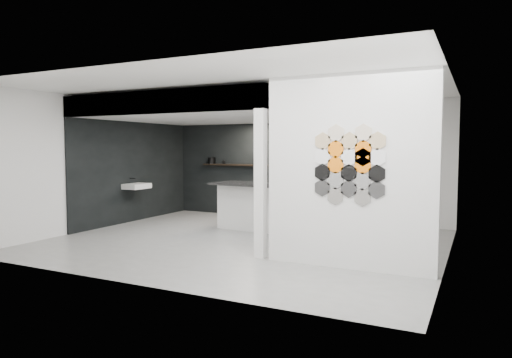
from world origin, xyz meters
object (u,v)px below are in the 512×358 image
object	(u,v)px
bottle_dark	(254,161)
partition_panel	(349,172)
kettle	(296,162)
glass_vase	(305,162)
stockpot	(212,161)
kitchen_island	(257,206)
glass_bowl	(305,163)
wall_basin	(137,186)
utensil_cup	(224,162)

from	to	relation	value
bottle_dark	partition_panel	bearing A→B (deg)	-48.33
kettle	glass_vase	distance (m)	0.24
partition_panel	stockpot	distance (m)	6.08
kitchen_island	glass_bowl	world-z (taller)	kitchen_island
glass_bowl	kitchen_island	bearing A→B (deg)	-105.67
wall_basin	partition_panel	bearing A→B (deg)	-18.23
kitchen_island	utensil_cup	bearing A→B (deg)	142.03
kettle	glass_vase	world-z (taller)	kettle
glass_vase	bottle_dark	bearing A→B (deg)	180.00
wall_basin	glass_bowl	size ratio (longest dim) A/B	4.45
wall_basin	stockpot	bearing A→B (deg)	69.65
kitchen_island	stockpot	world-z (taller)	kitchen_island
stockpot	glass_bowl	distance (m)	2.62
glass_vase	bottle_dark	world-z (taller)	bottle_dark
glass_vase	wall_basin	bearing A→B (deg)	-148.65
wall_basin	utensil_cup	bearing A→B (deg)	61.17
kettle	glass_vase	xyz separation A→B (m)	(0.24, 0.00, -0.01)
kitchen_island	partition_panel	bearing A→B (deg)	-36.00
glass_bowl	wall_basin	bearing A→B (deg)	-148.65
glass_vase	kettle	bearing A→B (deg)	180.00
wall_basin	kettle	world-z (taller)	kettle
glass_bowl	utensil_cup	size ratio (longest dim) A/B	1.53
stockpot	glass_bowl	world-z (taller)	stockpot
partition_panel	utensil_cup	world-z (taller)	partition_panel
partition_panel	kitchen_island	xyz separation A→B (m)	(-2.54, 2.20, -0.89)
stockpot	bottle_dark	xyz separation A→B (m)	(1.26, 0.00, 0.00)
kettle	utensil_cup	distance (m)	2.02
wall_basin	glass_bowl	xyz separation A→B (m)	(3.39, 2.07, 0.52)
partition_panel	bottle_dark	bearing A→B (deg)	131.67
bottle_dark	glass_bowl	bearing A→B (deg)	0.00
wall_basin	glass_vase	distance (m)	4.01
partition_panel	bottle_dark	size ratio (longest dim) A/B	16.83
partition_panel	kettle	distance (m)	4.50
glass_vase	bottle_dark	size ratio (longest dim) A/B	0.84
glass_vase	utensil_cup	bearing A→B (deg)	180.00
stockpot	kettle	bearing A→B (deg)	0.00
utensil_cup	kitchen_island	bearing A→B (deg)	-42.91
partition_panel	glass_vase	size ratio (longest dim) A/B	20.03
partition_panel	glass_vase	world-z (taller)	partition_panel
wall_basin	glass_bowl	distance (m)	4.00
kitchen_island	kettle	distance (m)	1.90
glass_bowl	glass_vase	world-z (taller)	glass_vase
glass_bowl	glass_vase	xyz separation A→B (m)	(0.00, 0.00, 0.02)
utensil_cup	wall_basin	bearing A→B (deg)	-118.83
stockpot	glass_vase	size ratio (longest dim) A/B	1.44
kettle	utensil_cup	world-z (taller)	kettle
stockpot	utensil_cup	xyz separation A→B (m)	(0.37, 0.00, -0.04)
wall_basin	stockpot	distance (m)	2.27
wall_basin	stockpot	world-z (taller)	stockpot
partition_panel	glass_bowl	distance (m)	4.39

